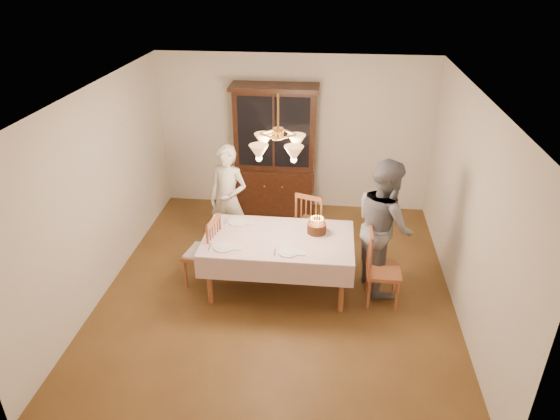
# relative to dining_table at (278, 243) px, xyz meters

# --- Properties ---
(ground) EXTENTS (5.00, 5.00, 0.00)m
(ground) POSITION_rel_dining_table_xyz_m (0.00, 0.00, -0.68)
(ground) COLOR #573818
(ground) RESTS_ON ground
(room_shell) EXTENTS (5.00, 5.00, 5.00)m
(room_shell) POSITION_rel_dining_table_xyz_m (0.00, 0.00, 0.90)
(room_shell) COLOR white
(room_shell) RESTS_ON ground
(dining_table) EXTENTS (1.90, 1.10, 0.76)m
(dining_table) POSITION_rel_dining_table_xyz_m (0.00, 0.00, 0.00)
(dining_table) COLOR brown
(dining_table) RESTS_ON ground
(china_hutch) EXTENTS (1.38, 0.54, 2.16)m
(china_hutch) POSITION_rel_dining_table_xyz_m (-0.30, 2.25, 0.36)
(china_hutch) COLOR black
(china_hutch) RESTS_ON ground
(chair_far_side) EXTENTS (0.55, 0.54, 1.00)m
(chair_far_side) POSITION_rel_dining_table_xyz_m (0.40, 0.94, -0.24)
(chair_far_side) COLOR brown
(chair_far_side) RESTS_ON ground
(chair_left_end) EXTENTS (0.50, 0.51, 1.00)m
(chair_left_end) POSITION_rel_dining_table_xyz_m (-0.99, -0.01, -0.23)
(chair_left_end) COLOR brown
(chair_left_end) RESTS_ON ground
(chair_right_end) EXTENTS (0.42, 0.44, 1.00)m
(chair_right_end) POSITION_rel_dining_table_xyz_m (1.32, -0.16, -0.24)
(chair_right_end) COLOR brown
(chair_right_end) RESTS_ON ground
(elderly_woman) EXTENTS (0.68, 0.55, 1.62)m
(elderly_woman) POSITION_rel_dining_table_xyz_m (-0.83, 0.93, 0.13)
(elderly_woman) COLOR silver
(elderly_woman) RESTS_ON ground
(adult_in_grey) EXTENTS (0.91, 1.03, 1.78)m
(adult_in_grey) POSITION_rel_dining_table_xyz_m (1.33, 0.22, 0.21)
(adult_in_grey) COLOR slate
(adult_in_grey) RESTS_ON ground
(birthday_cake) EXTENTS (0.30, 0.30, 0.23)m
(birthday_cake) POSITION_rel_dining_table_xyz_m (0.48, 0.16, 0.15)
(birthday_cake) COLOR white
(birthday_cake) RESTS_ON dining_table
(place_setting_near_left) EXTENTS (0.40, 0.26, 0.02)m
(place_setting_near_left) POSITION_rel_dining_table_xyz_m (-0.63, -0.31, 0.08)
(place_setting_near_left) COLOR white
(place_setting_near_left) RESTS_ON dining_table
(place_setting_near_right) EXTENTS (0.38, 0.23, 0.02)m
(place_setting_near_right) POSITION_rel_dining_table_xyz_m (0.17, -0.35, 0.08)
(place_setting_near_right) COLOR white
(place_setting_near_right) RESTS_ON dining_table
(place_setting_far_left) EXTENTS (0.40, 0.25, 0.02)m
(place_setting_far_left) POSITION_rel_dining_table_xyz_m (-0.57, 0.34, 0.08)
(place_setting_far_left) COLOR white
(place_setting_far_left) RESTS_ON dining_table
(chandelier) EXTENTS (0.62, 0.62, 0.73)m
(chandelier) POSITION_rel_dining_table_xyz_m (-0.00, -0.00, 1.29)
(chandelier) COLOR #BF8C3F
(chandelier) RESTS_ON ground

